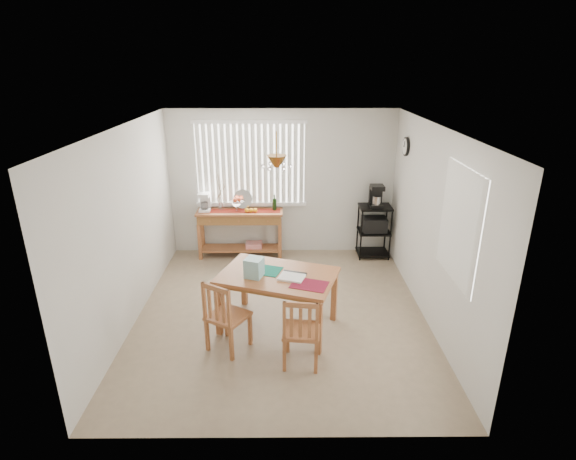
{
  "coord_description": "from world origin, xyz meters",
  "views": [
    {
      "loc": [
        0.06,
        -5.54,
        3.36
      ],
      "look_at": [
        0.1,
        0.55,
        1.05
      ],
      "focal_mm": 28.0,
      "sensor_mm": 36.0,
      "label": 1
    }
  ],
  "objects_px": {
    "chair_left": "(226,316)",
    "chair_right": "(301,332)",
    "wire_cart": "(374,226)",
    "sideboard": "(241,222)",
    "dining_table": "(278,280)",
    "cart_items": "(376,196)"
  },
  "relations": [
    {
      "from": "sideboard",
      "to": "cart_items",
      "type": "height_order",
      "value": "cart_items"
    },
    {
      "from": "chair_left",
      "to": "chair_right",
      "type": "relative_size",
      "value": 1.04
    },
    {
      "from": "wire_cart",
      "to": "chair_left",
      "type": "distance_m",
      "value": 3.66
    },
    {
      "from": "chair_left",
      "to": "wire_cart",
      "type": "bearing_deg",
      "value": 50.75
    },
    {
      "from": "cart_items",
      "to": "chair_right",
      "type": "height_order",
      "value": "cart_items"
    },
    {
      "from": "sideboard",
      "to": "cart_items",
      "type": "relative_size",
      "value": 3.89
    },
    {
      "from": "sideboard",
      "to": "wire_cart",
      "type": "distance_m",
      "value": 2.39
    },
    {
      "from": "chair_left",
      "to": "dining_table",
      "type": "bearing_deg",
      "value": 39.03
    },
    {
      "from": "sideboard",
      "to": "dining_table",
      "type": "height_order",
      "value": "sideboard"
    },
    {
      "from": "sideboard",
      "to": "dining_table",
      "type": "relative_size",
      "value": 0.91
    },
    {
      "from": "cart_items",
      "to": "chair_right",
      "type": "xyz_separation_m",
      "value": [
        -1.41,
        -3.15,
        -0.68
      ]
    },
    {
      "from": "chair_left",
      "to": "chair_right",
      "type": "bearing_deg",
      "value": -18.6
    },
    {
      "from": "cart_items",
      "to": "chair_right",
      "type": "bearing_deg",
      "value": -114.12
    },
    {
      "from": "chair_left",
      "to": "chair_right",
      "type": "xyz_separation_m",
      "value": [
        0.9,
        -0.3,
        -0.02
      ]
    },
    {
      "from": "sideboard",
      "to": "dining_table",
      "type": "xyz_separation_m",
      "value": [
        0.7,
        -2.36,
        0.05
      ]
    },
    {
      "from": "dining_table",
      "to": "chair_right",
      "type": "height_order",
      "value": "chair_right"
    },
    {
      "from": "dining_table",
      "to": "chair_right",
      "type": "xyz_separation_m",
      "value": [
        0.28,
        -0.81,
        -0.24
      ]
    },
    {
      "from": "dining_table",
      "to": "chair_right",
      "type": "bearing_deg",
      "value": -70.75
    },
    {
      "from": "sideboard",
      "to": "wire_cart",
      "type": "relative_size",
      "value": 1.6
    },
    {
      "from": "sideboard",
      "to": "chair_left",
      "type": "xyz_separation_m",
      "value": [
        0.08,
        -2.86,
        -0.18
      ]
    },
    {
      "from": "dining_table",
      "to": "chair_left",
      "type": "relative_size",
      "value": 1.78
    },
    {
      "from": "chair_right",
      "to": "dining_table",
      "type": "bearing_deg",
      "value": 109.25
    }
  ]
}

